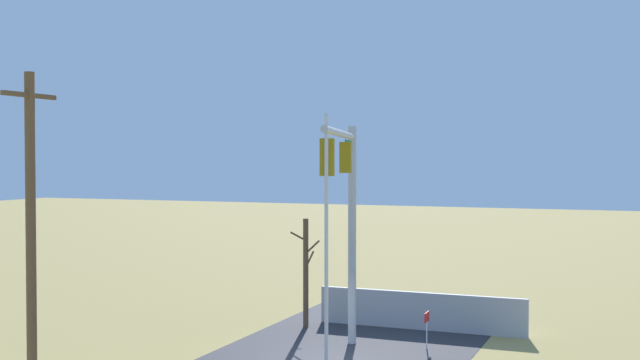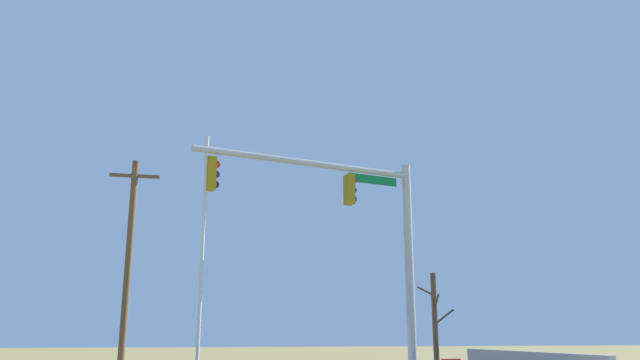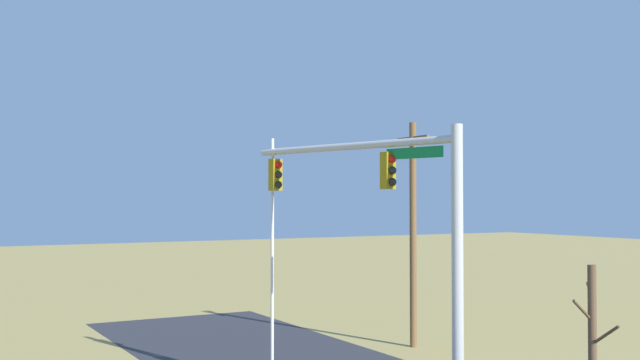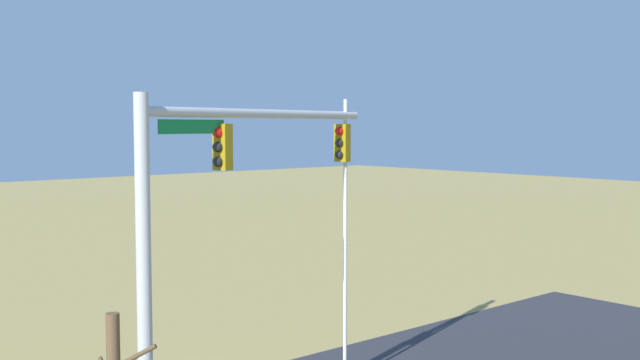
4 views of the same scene
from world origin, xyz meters
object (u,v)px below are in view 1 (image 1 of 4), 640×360
(utility_pole, at_px, (31,231))
(open_sign, at_px, (427,322))
(flagpole, at_px, (326,260))
(bare_tree, at_px, (306,271))
(signal_mast, at_px, (346,195))

(utility_pole, height_order, open_sign, utility_pole)
(flagpole, relative_size, bare_tree, 1.83)
(utility_pole, relative_size, bare_tree, 2.10)
(signal_mast, xyz_separation_m, flagpole, (-4.81, -1.22, -1.43))
(open_sign, bearing_deg, flagpole, 172.61)
(signal_mast, distance_m, flagpole, 5.16)
(flagpole, xyz_separation_m, open_sign, (6.79, -0.88, -2.81))
(utility_pole, bearing_deg, flagpole, -70.08)
(flagpole, height_order, bare_tree, flagpole)
(flagpole, xyz_separation_m, bare_tree, (8.45, 4.15, -1.63))
(signal_mast, xyz_separation_m, bare_tree, (3.64, 2.93, -3.05))
(utility_pole, xyz_separation_m, open_sign, (9.39, -8.05, -3.51))
(bare_tree, bearing_deg, utility_pole, 164.72)
(flagpole, height_order, open_sign, flagpole)
(bare_tree, bearing_deg, signal_mast, -141.10)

